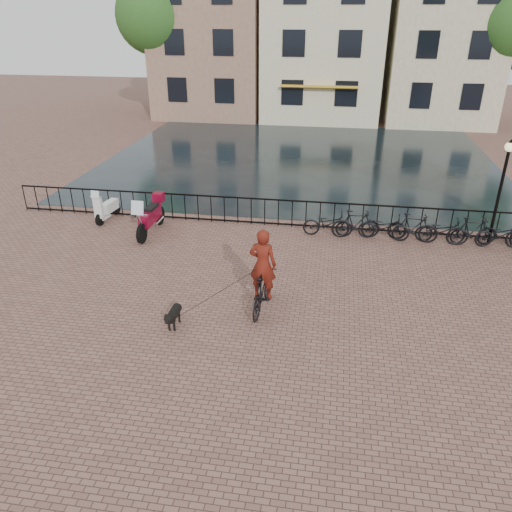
% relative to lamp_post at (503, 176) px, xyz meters
% --- Properties ---
extents(ground, '(100.00, 100.00, 0.00)m').
position_rel_lamp_post_xyz_m(ground, '(-7.20, -7.60, -2.38)').
color(ground, brown).
rests_on(ground, ground).
extents(canal_water, '(20.00, 20.00, 0.00)m').
position_rel_lamp_post_xyz_m(canal_water, '(-7.20, 9.70, -2.38)').
color(canal_water, black).
rests_on(canal_water, ground).
extents(railing, '(20.00, 0.05, 1.02)m').
position_rel_lamp_post_xyz_m(railing, '(-7.20, 0.40, -1.87)').
color(railing, black).
rests_on(railing, ground).
extents(canal_house_left, '(7.50, 9.00, 12.80)m').
position_rel_lamp_post_xyz_m(canal_house_left, '(-14.70, 22.40, 4.02)').
color(canal_house_left, '#805B4A').
rests_on(canal_house_left, ground).
extents(canal_house_mid, '(8.00, 9.50, 11.80)m').
position_rel_lamp_post_xyz_m(canal_house_mid, '(-6.70, 22.40, 3.52)').
color(canal_house_mid, beige).
rests_on(canal_house_mid, ground).
extents(canal_house_right, '(7.00, 9.00, 13.30)m').
position_rel_lamp_post_xyz_m(canal_house_right, '(1.30, 22.40, 4.27)').
color(canal_house_right, tan).
rests_on(canal_house_right, ground).
extents(tree_far_left, '(5.04, 5.04, 9.27)m').
position_rel_lamp_post_xyz_m(tree_far_left, '(-18.20, 19.40, 4.35)').
color(tree_far_left, black).
rests_on(tree_far_left, ground).
extents(lamp_post, '(0.30, 0.30, 3.45)m').
position_rel_lamp_post_xyz_m(lamp_post, '(0.00, 0.00, 0.00)').
color(lamp_post, black).
rests_on(lamp_post, ground).
extents(cyclist, '(0.90, 2.01, 2.68)m').
position_rel_lamp_post_xyz_m(cyclist, '(-6.91, -5.31, -1.36)').
color(cyclist, black).
rests_on(cyclist, ground).
extents(dog, '(0.29, 0.88, 0.59)m').
position_rel_lamp_post_xyz_m(dog, '(-8.96, -6.44, -2.08)').
color(dog, black).
rests_on(dog, ground).
extents(motorcycle, '(0.58, 2.20, 1.56)m').
position_rel_lamp_post_xyz_m(motorcycle, '(-11.53, -0.98, -1.60)').
color(motorcycle, maroon).
rests_on(motorcycle, ground).
extents(scooter, '(0.58, 1.52, 1.38)m').
position_rel_lamp_post_xyz_m(scooter, '(-13.57, -0.03, -1.69)').
color(scooter, silver).
rests_on(scooter, ground).
extents(parked_bike_0, '(1.73, 0.65, 0.90)m').
position_rel_lamp_post_xyz_m(parked_bike_0, '(-5.40, -0.20, -1.93)').
color(parked_bike_0, black).
rests_on(parked_bike_0, ground).
extents(parked_bike_1, '(1.71, 0.68, 1.00)m').
position_rel_lamp_post_xyz_m(parked_bike_1, '(-4.45, -0.20, -1.88)').
color(parked_bike_1, black).
rests_on(parked_bike_1, ground).
extents(parked_bike_2, '(1.76, 0.74, 0.90)m').
position_rel_lamp_post_xyz_m(parked_bike_2, '(-3.50, -0.20, -1.93)').
color(parked_bike_2, black).
rests_on(parked_bike_2, ground).
extents(parked_bike_3, '(1.71, 0.66, 1.00)m').
position_rel_lamp_post_xyz_m(parked_bike_3, '(-2.55, -0.20, -1.88)').
color(parked_bike_3, black).
rests_on(parked_bike_3, ground).
extents(parked_bike_4, '(1.75, 0.71, 0.90)m').
position_rel_lamp_post_xyz_m(parked_bike_4, '(-1.60, -0.20, -1.93)').
color(parked_bike_4, black).
rests_on(parked_bike_4, ground).
extents(parked_bike_5, '(1.72, 0.72, 1.00)m').
position_rel_lamp_post_xyz_m(parked_bike_5, '(-0.65, -0.20, -1.88)').
color(parked_bike_5, black).
rests_on(parked_bike_5, ground).
extents(parked_bike_6, '(1.78, 0.80, 0.90)m').
position_rel_lamp_post_xyz_m(parked_bike_6, '(0.30, -0.20, -1.93)').
color(parked_bike_6, black).
rests_on(parked_bike_6, ground).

